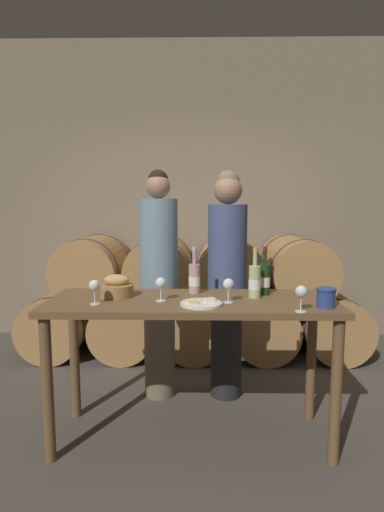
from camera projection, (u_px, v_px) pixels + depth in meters
name	position (u px, v px, depth m)	size (l,w,h in m)	color
ground_plane	(192.00, 437.00, 2.54)	(10.00, 10.00, 0.00)	#4C473F
stone_wall_back	(195.00, 193.00, 4.42)	(10.00, 0.12, 3.20)	#7F705B
barrel_stack	(194.00, 297.00, 3.98)	(3.29, 0.92, 1.16)	#A87A47
tasting_table	(192.00, 320.00, 2.44)	(1.74, 0.61, 0.90)	brown
person_left	(159.00, 281.00, 3.00)	(0.29, 0.29, 1.72)	#756651
person_right	(227.00, 280.00, 3.00)	(0.29, 0.29, 1.72)	#232326
wine_bottle_red	(264.00, 278.00, 2.55)	(0.08, 0.08, 0.31)	#193819
wine_bottle_white	(255.00, 281.00, 2.46)	(0.08, 0.08, 0.31)	#ADBC7F
wine_bottle_rose	(194.00, 278.00, 2.58)	(0.08, 0.08, 0.30)	#BC8E93
blue_crock	(326.00, 297.00, 2.23)	(0.11, 0.11, 0.11)	navy
bread_basket	(117.00, 288.00, 2.49)	(0.21, 0.21, 0.14)	olive
cheese_plate	(201.00, 303.00, 2.29)	(0.24, 0.24, 0.04)	white
wine_glass_far_left	(94.00, 286.00, 2.29)	(0.06, 0.06, 0.14)	white
wine_glass_left	(161.00, 284.00, 2.37)	(0.06, 0.06, 0.14)	white
wine_glass_center	(228.00, 285.00, 2.33)	(0.06, 0.06, 0.14)	white
wine_glass_right	(301.00, 293.00, 2.13)	(0.06, 0.06, 0.14)	white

